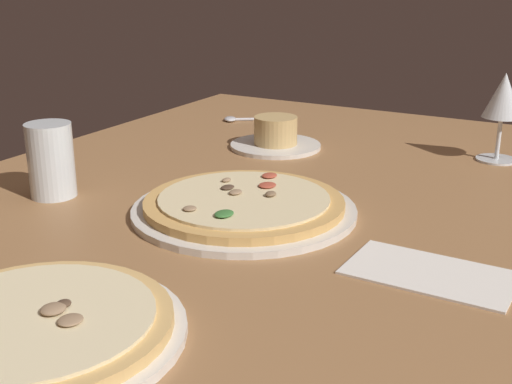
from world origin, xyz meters
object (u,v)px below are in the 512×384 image
object	(u,v)px
paper_menu	(430,273)
spoon	(236,119)
pizza_side	(36,328)
water_glass	(51,164)
wine_glass_far	(503,99)
pizza_main	(244,206)
ramekin_on_saucer	(276,136)

from	to	relation	value
paper_menu	spoon	size ratio (longest dim) A/B	1.85
pizza_side	water_glass	world-z (taller)	water_glass
paper_menu	spoon	world-z (taller)	spoon
pizza_side	spoon	distance (cm)	96.40
pizza_side	spoon	world-z (taller)	pizza_side
pizza_side	water_glass	bearing A→B (deg)	42.78
wine_glass_far	spoon	world-z (taller)	wine_glass_far
water_glass	pizza_main	bearing A→B (deg)	-75.72
water_glass	paper_menu	distance (cm)	59.39
pizza_side	ramekin_on_saucer	distance (cm)	75.66
pizza_side	wine_glass_far	bearing A→B (deg)	-17.35
wine_glass_far	spoon	xyz separation A→B (cm)	(4.74, 58.54, -10.93)
paper_menu	spoon	distance (cm)	84.41
pizza_main	pizza_side	bearing A→B (deg)	179.62
ramekin_on_saucer	pizza_main	bearing A→B (deg)	-159.49
spoon	ramekin_on_saucer	bearing A→B (deg)	-131.34
water_glass	wine_glass_far	bearing A→B (deg)	-46.23
pizza_main	spoon	xyz separation A→B (cm)	(51.39, 31.82, -0.74)
pizza_side	pizza_main	bearing A→B (deg)	-0.38
paper_menu	pizza_main	bearing A→B (deg)	78.18
pizza_side	wine_glass_far	size ratio (longest dim) A/B	1.80
pizza_main	paper_menu	world-z (taller)	pizza_main
wine_glass_far	water_glass	xyz separation A→B (cm)	(-54.27, 56.66, -6.16)
water_glass	spoon	bearing A→B (deg)	1.82
wine_glass_far	water_glass	world-z (taller)	wine_glass_far
pizza_main	spoon	world-z (taller)	pizza_main
pizza_side	wine_glass_far	world-z (taller)	wine_glass_far
ramekin_on_saucer	pizza_side	bearing A→B (deg)	-170.27
spoon	wine_glass_far	bearing A→B (deg)	-94.62
pizza_main	paper_menu	bearing A→B (deg)	-103.32
wine_glass_far	spoon	size ratio (longest dim) A/B	1.55
water_glass	pizza_side	bearing A→B (deg)	-137.22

